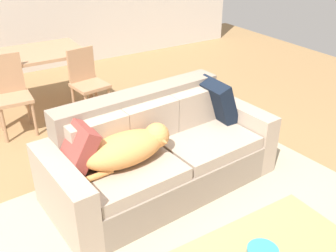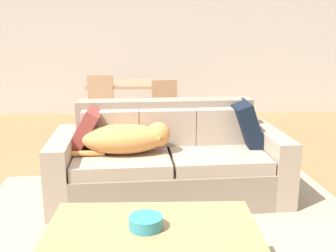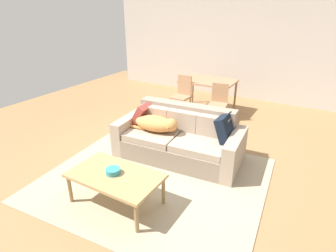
# 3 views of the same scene
# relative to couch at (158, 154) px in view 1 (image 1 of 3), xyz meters

# --- Properties ---
(ground_plane) EXTENTS (10.00, 10.00, 0.00)m
(ground_plane) POSITION_rel_couch_xyz_m (-0.14, -0.08, -0.33)
(ground_plane) COLOR #957146
(area_rug) EXTENTS (3.43, 3.04, 0.01)m
(area_rug) POSITION_rel_couch_xyz_m (0.00, -0.83, -0.32)
(area_rug) COLOR tan
(area_rug) RESTS_ON ground
(couch) EXTENTS (2.20, 1.13, 0.87)m
(couch) POSITION_rel_couch_xyz_m (0.00, 0.00, 0.00)
(couch) COLOR gray
(couch) RESTS_ON ground
(dog_on_left_cushion) EXTENTS (0.92, 0.43, 0.28)m
(dog_on_left_cushion) POSITION_rel_couch_xyz_m (-0.37, -0.15, 0.26)
(dog_on_left_cushion) COLOR #D18B49
(dog_on_left_cushion) RESTS_ON couch
(throw_pillow_by_left_arm) EXTENTS (0.32, 0.42, 0.42)m
(throw_pillow_by_left_arm) POSITION_rel_couch_xyz_m (-0.77, -0.00, 0.31)
(throw_pillow_by_left_arm) COLOR #953C34
(throw_pillow_by_left_arm) RESTS_ON couch
(throw_pillow_by_right_arm) EXTENTS (0.29, 0.43, 0.46)m
(throw_pillow_by_right_arm) POSITION_rel_couch_xyz_m (0.76, 0.12, 0.32)
(throw_pillow_by_right_arm) COLOR black
(throw_pillow_by_right_arm) RESTS_ON couch
(dining_table) EXTENTS (1.27, 0.88, 0.78)m
(dining_table) POSITION_rel_couch_xyz_m (-0.49, 2.37, 0.37)
(dining_table) COLOR #A97D59
(dining_table) RESTS_ON ground
(dining_chair_near_left) EXTENTS (0.42, 0.42, 0.94)m
(dining_chair_near_left) POSITION_rel_couch_xyz_m (-0.91, 1.83, 0.19)
(dining_chair_near_left) COLOR #A97D59
(dining_chair_near_left) RESTS_ON ground
(dining_chair_near_right) EXTENTS (0.45, 0.45, 0.87)m
(dining_chair_near_right) POSITION_rel_couch_xyz_m (0.01, 1.81, 0.15)
(dining_chair_near_right) COLOR #A97D59
(dining_chair_near_right) RESTS_ON ground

